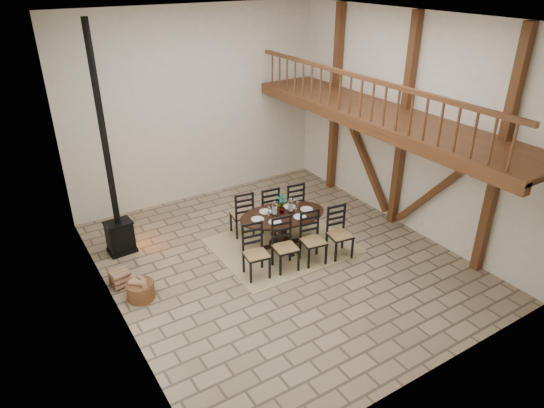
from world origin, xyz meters
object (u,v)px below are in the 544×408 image
log_basket (140,290)px  log_stack (120,278)px  dining_table (284,232)px  wood_stove (115,206)px

log_basket → log_stack: (-0.22, 0.63, -0.02)m
dining_table → wood_stove: wood_stove is taller
log_basket → log_stack: log_basket is taller
wood_stove → log_basket: (-0.19, -1.89, -0.96)m
log_basket → log_stack: size_ratio=1.34×
wood_stove → log_basket: wood_stove is taller
wood_stove → log_stack: wood_stove is taller
dining_table → log_basket: bearing=-170.1°
wood_stove → log_basket: 2.12m
dining_table → wood_stove: bearing=159.1°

